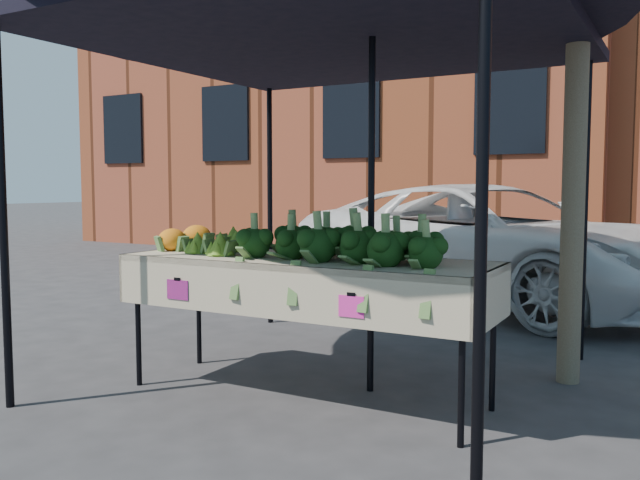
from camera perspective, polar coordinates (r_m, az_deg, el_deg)
The scene contains 9 objects.
ground at distance 4.33m, azimuth -3.28°, elevation -13.56°, with size 90.00×90.00×0.00m, color #2E2E30.
table at distance 4.25m, azimuth -1.33°, elevation -7.61°, with size 2.41×0.82×0.90m.
canopy at distance 4.52m, azimuth 0.84°, elevation 4.88°, with size 3.16×3.16×2.74m, color black, non-canonical shape.
broccoli_heap at distance 4.05m, azimuth 2.19°, elevation 0.27°, with size 1.39×0.59×0.28m, color black.
romanesco_cluster at distance 4.57m, azimuth -8.32°, elevation 0.30°, with size 0.45×0.59×0.22m, color #84AA35.
cauliflower_pair at distance 4.82m, azimuth -11.59°, elevation 0.35°, with size 0.25×0.45×0.20m, color orange.
vehicle at distance 7.98m, azimuth 14.61°, elevation 12.67°, with size 2.29×1.38×4.97m, color white.
street_tree at distance 4.88m, azimuth 21.35°, elevation 14.59°, with size 2.25×2.25×4.44m, color #1E4C14, non-canonical shape.
building_left at distance 17.35m, azimuth 4.27°, elevation 15.07°, with size 12.00×8.00×9.00m, color brown.
Camera 1 is at (2.21, -3.46, 1.35)m, focal length 37.08 mm.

